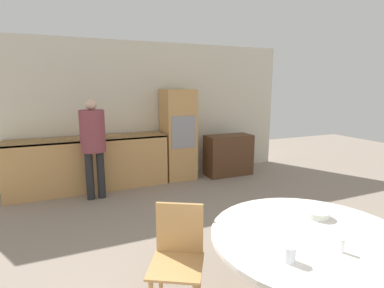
{
  "coord_description": "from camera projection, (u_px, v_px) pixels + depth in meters",
  "views": [
    {
      "loc": [
        -1.32,
        -0.09,
        1.78
      ],
      "look_at": [
        0.07,
        3.12,
        1.1
      ],
      "focal_mm": 28.0,
      "sensor_mm": 36.0,
      "label": 1
    }
  ],
  "objects": [
    {
      "name": "cup",
      "position": [
        289.0,
        254.0,
        1.78
      ],
      "size": [
        0.08,
        0.08,
        0.1
      ],
      "color": "silver",
      "rests_on": "dining_table"
    },
    {
      "name": "chair_far_left",
      "position": [
        178.0,
        253.0,
        2.35
      ],
      "size": [
        0.55,
        0.55,
        0.87
      ],
      "rotation": [
        0.0,
        0.0,
        5.77
      ],
      "color": "tan",
      "rests_on": "ground_plane"
    },
    {
      "name": "sideboard",
      "position": [
        228.0,
        155.0,
        6.07
      ],
      "size": [
        0.94,
        0.45,
        0.81
      ],
      "color": "#51331E",
      "rests_on": "ground_plane"
    },
    {
      "name": "kitchen_counter",
      "position": [
        90.0,
        163.0,
        5.21
      ],
      "size": [
        2.64,
        0.6,
        0.91
      ],
      "color": "tan",
      "rests_on": "ground_plane"
    },
    {
      "name": "person_standing",
      "position": [
        93.0,
        138.0,
        4.65
      ],
      "size": [
        0.38,
        0.38,
        1.61
      ],
      "color": "#262628",
      "rests_on": "ground_plane"
    },
    {
      "name": "wall_back",
      "position": [
        138.0,
        112.0,
        5.73
      ],
      "size": [
        6.24,
        0.05,
        2.6
      ],
      "color": "beige",
      "rests_on": "ground_plane"
    },
    {
      "name": "salt_shaker",
      "position": [
        342.0,
        246.0,
        1.88
      ],
      "size": [
        0.03,
        0.03,
        0.09
      ],
      "color": "white",
      "rests_on": "dining_table"
    },
    {
      "name": "bowl_near",
      "position": [
        318.0,
        215.0,
        2.38
      ],
      "size": [
        0.18,
        0.18,
        0.05
      ],
      "color": "silver",
      "rests_on": "dining_table"
    },
    {
      "name": "oven_unit",
      "position": [
        178.0,
        134.0,
        5.79
      ],
      "size": [
        0.58,
        0.59,
        1.72
      ],
      "color": "tan",
      "rests_on": "ground_plane"
    },
    {
      "name": "dining_table",
      "position": [
        309.0,
        261.0,
        2.15
      ],
      "size": [
        1.42,
        1.42,
        0.75
      ],
      "color": "#51331E",
      "rests_on": "ground_plane"
    }
  ]
}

